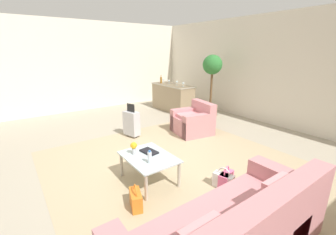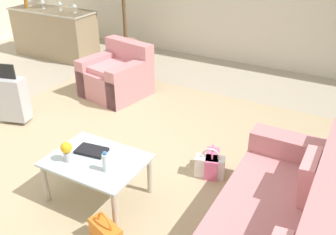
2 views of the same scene
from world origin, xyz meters
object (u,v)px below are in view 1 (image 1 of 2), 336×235
Objects in this scene: wine_glass_leftmost at (163,80)px; wine_bottle_amber at (161,80)px; handbag_orange at (136,199)px; flower_vase at (134,147)px; bar_console at (172,97)px; suitcase_silver at (132,123)px; coffee_table at (149,160)px; coffee_table_book at (149,152)px; wine_glass_left_of_centre at (169,81)px; potted_ficus at (212,77)px; wine_glass_right_of_centre at (177,82)px; wine_glass_rightmost at (183,84)px; water_bottle at (150,157)px; handbag_pink at (226,179)px; handbag_white at (223,180)px; armchair at (194,122)px.

wine_bottle_amber is at bearing -64.70° from wine_glass_leftmost.
flower_vase is at bearing 153.25° from handbag_orange.
bar_console is at bearing -2.60° from wine_glass_leftmost.
wine_bottle_amber is 0.35× the size of suitcase_silver.
wine_bottle_amber is 0.84× the size of handbag_orange.
wine_bottle_amber is (-4.03, 2.97, 0.66)m from coffee_table.
coffee_table_book is (-0.12, 0.08, 0.08)m from coffee_table.
wine_glass_left_of_centre is 0.18× the size of suitcase_silver.
potted_ficus is at bearing 16.74° from wine_glass_leftmost.
coffee_table_book is 4.90m from wine_bottle_amber.
wine_glass_right_of_centre is 1.00× the size of wine_glass_rightmost.
wine_glass_leftmost is at bearing -179.12° from wine_glass_right_of_centre.
wine_glass_left_of_centre is at bearing 140.69° from water_bottle.
handbag_orange is (4.56, -3.62, -0.91)m from wine_glass_leftmost.
water_bottle reaches higher than coffee_table.
suitcase_silver is at bearing -175.60° from handbag_pink.
handbag_white is at bearing -30.92° from wine_glass_rightmost.
handbag_white is (4.35, -2.25, -0.35)m from bar_console.
wine_glass_rightmost is 0.08× the size of potted_ficus.
coffee_table is 2.12m from suitcase_silver.
handbag_orange is 1.46m from handbag_pink.
coffee_table is 4.87m from wine_glass_left_of_centre.
handbag_pink is at bearing 47.33° from coffee_table.
water_bottle reaches higher than handbag_orange.
wine_glass_rightmost is at bearing 124.53° from coffee_table_book.
wine_glass_right_of_centre is 0.43× the size of handbag_orange.
wine_glass_rightmost reaches higher than coffee_table_book.
flower_vase reaches higher than coffee_table.
wine_glass_left_of_centre is 5.12m from handbag_pink.
wine_bottle_amber reaches higher than flower_vase.
wine_glass_right_of_centre reaches higher than armchair.
wine_glass_leftmost and wine_glass_rightmost have the same top height.
wine_glass_right_of_centre is 0.43× the size of handbag_pink.
flower_vase is 0.88m from handbag_orange.
wine_glass_leftmost and wine_glass_left_of_centre have the same top height.
wine_glass_left_of_centre is at bearing 125.40° from suitcase_silver.
armchair is 1.63m from suitcase_silver.
handbag_orange is (0.58, -0.57, -0.34)m from coffee_table_book.
wine_glass_leftmost is 0.40m from wine_glass_left_of_centre.
armchair is 6.62× the size of wine_glass_right_of_centre.
handbag_orange is 5.10m from potted_ficus.
wine_glass_right_of_centre is at bearing 135.98° from handbag_orange.
flower_vase is 4.23m from wine_glass_rightmost.
flower_vase is (-0.42, -0.05, 0.03)m from water_bottle.
suitcase_silver is at bearing -57.99° from bar_console.
wine_glass_left_of_centre is at bearing -179.84° from wine_glass_rightmost.
suitcase_silver is (-2.20, 0.80, -0.19)m from water_bottle.
suitcase_silver reaches higher than water_bottle.
bar_console is at bearing 138.47° from coffee_table.
armchair reaches higher than coffee_table_book.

